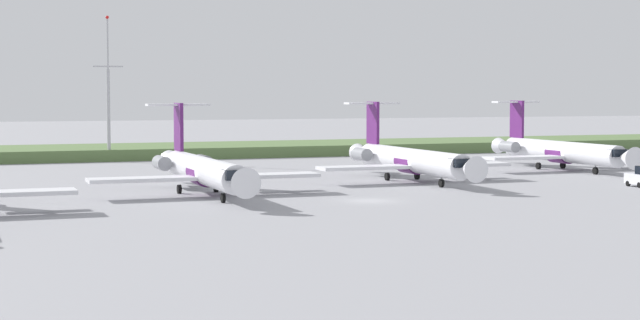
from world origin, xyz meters
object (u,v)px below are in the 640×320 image
object	(u,v)px
regional_jet_second	(202,169)
antenna_mast	(108,101)
regional_jet_third	(409,159)
regional_jet_fourth	(559,151)
baggage_tug	(640,178)

from	to	relation	value
regional_jet_second	antenna_mast	xyz separation A→B (m)	(-1.17, 52.11, 6.35)
regional_jet_third	antenna_mast	distance (m)	53.28
regional_jet_fourth	antenna_mast	world-z (taller)	antenna_mast
regional_jet_third	regional_jet_second	bearing A→B (deg)	-165.65
regional_jet_third	baggage_tug	world-z (taller)	regional_jet_third
regional_jet_fourth	baggage_tug	bearing A→B (deg)	-102.98
regional_jet_third	regional_jet_fourth	world-z (taller)	same
baggage_tug	regional_jet_third	bearing A→B (deg)	143.58
antenna_mast	baggage_tug	distance (m)	77.18
regional_jet_second	regional_jet_third	world-z (taller)	same
regional_jet_fourth	baggage_tug	xyz separation A→B (m)	(-5.44, -23.59, -1.53)
antenna_mast	regional_jet_third	bearing A→B (deg)	-59.32
regional_jet_second	baggage_tug	world-z (taller)	regional_jet_second
antenna_mast	baggage_tug	xyz separation A→B (m)	(47.29, -60.48, -7.88)
regional_jet_third	regional_jet_fourth	size ratio (longest dim) A/B	1.00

